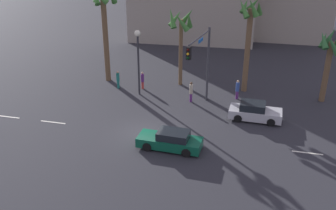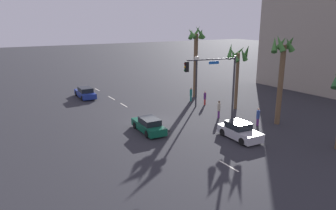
{
  "view_description": "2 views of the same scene",
  "coord_description": "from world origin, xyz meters",
  "px_view_note": "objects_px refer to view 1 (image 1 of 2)",
  "views": [
    {
      "loc": [
        7.77,
        -24.0,
        13.72
      ],
      "look_at": [
        1.62,
        0.88,
        2.14
      ],
      "focal_mm": 40.49,
      "sensor_mm": 36.0,
      "label": 1
    },
    {
      "loc": [
        27.42,
        -14.11,
        10.02
      ],
      "look_at": [
        1.25,
        1.08,
        1.93
      ],
      "focal_mm": 33.94,
      "sensor_mm": 36.0,
      "label": 2
    }
  ],
  "objects_px": {
    "pedestrian_1": "(191,91)",
    "palm_tree_2": "(249,28)",
    "car_2": "(255,112)",
    "palm_tree_1": "(104,18)",
    "car_1": "(171,140)",
    "pedestrian_0": "(143,80)",
    "traffic_signal": "(202,58)",
    "streetlamp": "(138,50)",
    "pedestrian_2": "(118,79)",
    "palm_tree_0": "(332,50)",
    "palm_tree_3": "(181,28)",
    "pedestrian_3": "(237,89)"
  },
  "relations": [
    {
      "from": "pedestrian_3",
      "to": "palm_tree_3",
      "type": "relative_size",
      "value": 0.24
    },
    {
      "from": "car_2",
      "to": "traffic_signal",
      "type": "xyz_separation_m",
      "value": [
        -4.61,
        1.16,
        3.86
      ]
    },
    {
      "from": "pedestrian_2",
      "to": "palm_tree_2",
      "type": "xyz_separation_m",
      "value": [
        11.91,
        2.22,
        5.09
      ]
    },
    {
      "from": "traffic_signal",
      "to": "pedestrian_1",
      "type": "height_order",
      "value": "traffic_signal"
    },
    {
      "from": "pedestrian_2",
      "to": "palm_tree_3",
      "type": "distance_m",
      "value": 7.77
    },
    {
      "from": "car_2",
      "to": "traffic_signal",
      "type": "bearing_deg",
      "value": 165.87
    },
    {
      "from": "pedestrian_2",
      "to": "palm_tree_1",
      "type": "height_order",
      "value": "palm_tree_1"
    },
    {
      "from": "palm_tree_2",
      "to": "palm_tree_3",
      "type": "distance_m",
      "value": 6.3
    },
    {
      "from": "pedestrian_3",
      "to": "pedestrian_1",
      "type": "bearing_deg",
      "value": -157.32
    },
    {
      "from": "pedestrian_1",
      "to": "pedestrian_2",
      "type": "bearing_deg",
      "value": 168.56
    },
    {
      "from": "streetlamp",
      "to": "pedestrian_3",
      "type": "bearing_deg",
      "value": 7.02
    },
    {
      "from": "traffic_signal",
      "to": "palm_tree_2",
      "type": "relative_size",
      "value": 0.76
    },
    {
      "from": "pedestrian_1",
      "to": "car_2",
      "type": "bearing_deg",
      "value": -21.99
    },
    {
      "from": "car_1",
      "to": "palm_tree_2",
      "type": "relative_size",
      "value": 0.52
    },
    {
      "from": "palm_tree_2",
      "to": "palm_tree_3",
      "type": "relative_size",
      "value": 1.16
    },
    {
      "from": "traffic_signal",
      "to": "streetlamp",
      "type": "distance_m",
      "value": 6.28
    },
    {
      "from": "palm_tree_0",
      "to": "pedestrian_1",
      "type": "bearing_deg",
      "value": -165.59
    },
    {
      "from": "pedestrian_2",
      "to": "pedestrian_3",
      "type": "height_order",
      "value": "pedestrian_3"
    },
    {
      "from": "car_2",
      "to": "palm_tree_3",
      "type": "height_order",
      "value": "palm_tree_3"
    },
    {
      "from": "car_2",
      "to": "pedestrian_3",
      "type": "bearing_deg",
      "value": 113.31
    },
    {
      "from": "streetlamp",
      "to": "pedestrian_2",
      "type": "xyz_separation_m",
      "value": [
        -2.46,
        0.96,
        -3.31
      ]
    },
    {
      "from": "pedestrian_0",
      "to": "palm_tree_0",
      "type": "relative_size",
      "value": 0.26
    },
    {
      "from": "streetlamp",
      "to": "palm_tree_3",
      "type": "height_order",
      "value": "palm_tree_3"
    },
    {
      "from": "pedestrian_1",
      "to": "palm_tree_3",
      "type": "relative_size",
      "value": 0.25
    },
    {
      "from": "pedestrian_2",
      "to": "palm_tree_0",
      "type": "xyz_separation_m",
      "value": [
        18.96,
        1.44,
        3.79
      ]
    },
    {
      "from": "traffic_signal",
      "to": "pedestrian_1",
      "type": "distance_m",
      "value": 3.83
    },
    {
      "from": "traffic_signal",
      "to": "streetlamp",
      "type": "bearing_deg",
      "value": 164.55
    },
    {
      "from": "car_1",
      "to": "palm_tree_2",
      "type": "height_order",
      "value": "palm_tree_2"
    },
    {
      "from": "pedestrian_0",
      "to": "pedestrian_2",
      "type": "xyz_separation_m",
      "value": [
        -2.34,
        -0.47,
        0.03
      ]
    },
    {
      "from": "car_1",
      "to": "streetlamp",
      "type": "distance_m",
      "value": 10.89
    },
    {
      "from": "pedestrian_1",
      "to": "pedestrian_2",
      "type": "xyz_separation_m",
      "value": [
        -7.47,
        1.51,
        -0.07
      ]
    },
    {
      "from": "traffic_signal",
      "to": "pedestrian_3",
      "type": "bearing_deg",
      "value": 43.62
    },
    {
      "from": "pedestrian_2",
      "to": "palm_tree_1",
      "type": "distance_m",
      "value": 5.99
    },
    {
      "from": "pedestrian_1",
      "to": "palm_tree_2",
      "type": "xyz_separation_m",
      "value": [
        4.45,
        3.73,
        5.02
      ]
    },
    {
      "from": "car_2",
      "to": "palm_tree_1",
      "type": "xyz_separation_m",
      "value": [
        -14.9,
        5.66,
        5.68
      ]
    },
    {
      "from": "traffic_signal",
      "to": "pedestrian_0",
      "type": "relative_size",
      "value": 3.89
    },
    {
      "from": "car_2",
      "to": "palm_tree_1",
      "type": "distance_m",
      "value": 16.92
    },
    {
      "from": "palm_tree_2",
      "to": "pedestrian_2",
      "type": "bearing_deg",
      "value": -169.44
    },
    {
      "from": "car_2",
      "to": "palm_tree_2",
      "type": "height_order",
      "value": "palm_tree_2"
    },
    {
      "from": "palm_tree_2",
      "to": "pedestrian_0",
      "type": "bearing_deg",
      "value": -169.64
    },
    {
      "from": "traffic_signal",
      "to": "pedestrian_1",
      "type": "relative_size",
      "value": 3.55
    },
    {
      "from": "car_2",
      "to": "streetlamp",
      "type": "xyz_separation_m",
      "value": [
        -10.66,
        2.83,
        3.59
      ]
    },
    {
      "from": "pedestrian_1",
      "to": "palm_tree_1",
      "type": "distance_m",
      "value": 11.2
    },
    {
      "from": "car_1",
      "to": "pedestrian_1",
      "type": "relative_size",
      "value": 2.42
    },
    {
      "from": "pedestrian_1",
      "to": "palm_tree_0",
      "type": "distance_m",
      "value": 12.43
    },
    {
      "from": "pedestrian_1",
      "to": "car_1",
      "type": "bearing_deg",
      "value": -89.06
    },
    {
      "from": "streetlamp",
      "to": "palm_tree_3",
      "type": "bearing_deg",
      "value": 47.14
    },
    {
      "from": "pedestrian_2",
      "to": "palm_tree_0",
      "type": "bearing_deg",
      "value": 4.35
    },
    {
      "from": "traffic_signal",
      "to": "palm_tree_3",
      "type": "distance_m",
      "value": 5.96
    },
    {
      "from": "traffic_signal",
      "to": "pedestrian_1",
      "type": "bearing_deg",
      "value": 132.93
    }
  ]
}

